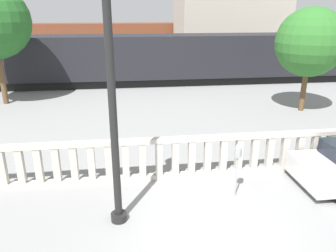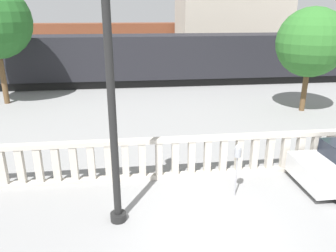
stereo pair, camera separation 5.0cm
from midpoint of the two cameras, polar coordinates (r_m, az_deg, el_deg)
ground_plane at (r=8.19m, az=7.90°, el=-17.57°), size 160.00×160.00×0.00m
balustrade at (r=10.10m, az=4.23°, el=-5.40°), size 16.06×0.24×1.34m
lamppost at (r=7.20m, az=-9.66°, el=5.15°), size 0.42×0.42×5.62m
parking_meter at (r=9.02m, az=12.21°, el=-4.84°), size 0.19×0.19×1.55m
train_near at (r=23.24m, az=0.40°, el=11.70°), size 27.59×3.08×3.93m
train_far at (r=37.90m, az=-3.21°, el=14.90°), size 29.36×3.17×4.19m
tree_left at (r=17.79m, az=23.73°, el=13.15°), size 3.34×3.34×5.11m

